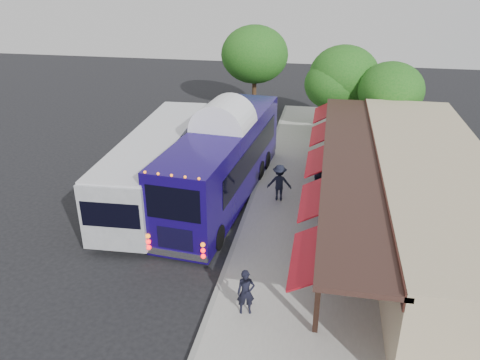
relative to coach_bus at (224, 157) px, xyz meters
The scene contains 15 objects.
ground 6.30m from the coach_bus, 75.71° to the right, with size 90.00×90.00×0.00m, color black.
sidewalk 7.02m from the coach_bus, 14.71° to the right, with size 10.00×40.00×0.15m, color #9E9B93.
curb 3.16m from the coach_bus, 48.47° to the right, with size 0.20×40.00×0.16m, color gray.
station_shelter 9.99m from the coach_bus, ahead, with size 8.15×20.00×3.60m.
coach_bus is the anchor object (origin of this frame).
city_bus 3.56m from the coach_bus, behind, with size 3.35×12.86×3.42m.
ped_a 9.62m from the coach_bus, 73.00° to the right, with size 0.62×0.41×1.71m, color black.
ped_b 5.30m from the coach_bus, 19.99° to the left, with size 0.88×0.68×1.80m, color black.
ped_c 5.05m from the coach_bus, ahead, with size 0.99×0.41×1.69m, color black.
ped_d 3.15m from the coach_bus, ahead, with size 1.25×0.72×1.94m, color black.
sign_board 8.21m from the coach_bus, 52.62° to the right, with size 0.17×0.54×1.19m.
tree_left 13.21m from the coach_bus, 65.72° to the left, with size 4.22×4.22×5.40m.
tree_mid 13.97m from the coach_bus, 64.00° to the left, with size 4.95×4.95×6.33m.
tree_right 13.91m from the coach_bus, 48.52° to the left, with size 4.41×4.41×5.64m.
tree_far 17.05m from the coach_bus, 93.91° to the left, with size 5.54×5.54×7.09m.
Camera 1 is at (3.60, -16.33, 11.22)m, focal length 35.00 mm.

